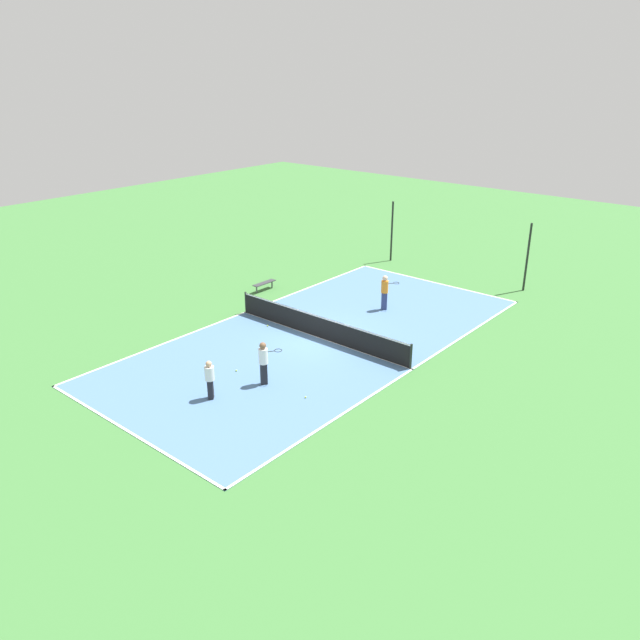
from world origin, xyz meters
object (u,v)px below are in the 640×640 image
(player_near_white, at_px, (264,360))
(fence_post_back_left, at_px, (392,231))
(tennis_ball_midcourt, at_px, (268,326))
(tennis_ball_right_alley, at_px, (306,397))
(player_center_orange, at_px, (385,290))
(tennis_ball_far_baseline, at_px, (236,371))
(bench, at_px, (264,284))
(fence_post_back_right, at_px, (527,257))
(tennis_net, at_px, (320,326))
(player_far_white, at_px, (210,377))

(player_near_white, distance_m, fence_post_back_left, 18.02)
(tennis_ball_midcourt, bearing_deg, tennis_ball_right_alley, -34.09)
(player_center_orange, xyz_separation_m, tennis_ball_far_baseline, (-0.63, -9.66, -1.02))
(tennis_ball_right_alley, xyz_separation_m, tennis_ball_far_baseline, (-3.61, -0.17, 0.00))
(bench, xyz_separation_m, player_center_orange, (6.78, 1.83, 0.69))
(player_center_orange, height_order, player_near_white, player_center_orange)
(bench, relative_size, player_near_white, 0.85)
(tennis_ball_right_alley, xyz_separation_m, fence_post_back_right, (1.25, 16.92, 1.84))
(player_near_white, distance_m, tennis_ball_right_alley, 2.23)
(tennis_net, xyz_separation_m, fence_post_back_right, (4.43, 12.30, 1.32))
(tennis_net, distance_m, player_center_orange, 4.89)
(tennis_ball_right_alley, bearing_deg, player_center_orange, 107.46)
(tennis_ball_midcourt, distance_m, tennis_ball_far_baseline, 4.81)
(fence_post_back_right, bearing_deg, tennis_ball_far_baseline, -105.88)
(tennis_net, xyz_separation_m, fence_post_back_left, (-4.43, 12.30, 1.32))
(tennis_net, xyz_separation_m, player_center_orange, (0.19, 4.86, 0.49))
(player_far_white, distance_m, tennis_ball_midcourt, 7.16)
(fence_post_back_left, bearing_deg, bench, -103.12)
(fence_post_back_left, height_order, fence_post_back_right, same)
(bench, distance_m, fence_post_back_right, 14.47)
(tennis_ball_right_alley, distance_m, tennis_ball_far_baseline, 3.62)
(player_near_white, bearing_deg, tennis_ball_right_alley, -52.31)
(player_center_orange, relative_size, tennis_ball_right_alley, 26.62)
(tennis_net, height_order, tennis_ball_far_baseline, tennis_net)
(player_far_white, relative_size, fence_post_back_left, 0.41)
(player_near_white, relative_size, tennis_ball_right_alley, 26.07)
(player_near_white, xyz_separation_m, fence_post_back_right, (3.24, 17.10, 0.85))
(player_near_white, height_order, fence_post_back_right, fence_post_back_right)
(tennis_ball_midcourt, xyz_separation_m, tennis_ball_right_alley, (5.96, -4.03, 0.00))
(bench, height_order, player_center_orange, player_center_orange)
(bench, distance_m, player_near_white, 11.07)
(bench, distance_m, tennis_ball_midcourt, 5.27)
(player_far_white, bearing_deg, bench, 174.15)
(player_far_white, xyz_separation_m, fence_post_back_right, (3.96, 19.21, 1.01))
(player_center_orange, distance_m, tennis_ball_right_alley, 10.00)
(tennis_net, bearing_deg, tennis_ball_midcourt, -168.02)
(bench, relative_size, fence_post_back_left, 0.40)
(player_far_white, xyz_separation_m, player_center_orange, (-0.28, 11.78, 0.18))
(tennis_net, relative_size, fence_post_back_right, 2.58)
(player_center_orange, bearing_deg, fence_post_back_left, 71.82)
(tennis_net, bearing_deg, bench, 155.24)
(tennis_ball_far_baseline, distance_m, fence_post_back_left, 17.65)
(bench, xyz_separation_m, player_far_white, (7.06, -9.95, 0.51))
(tennis_ball_right_alley, distance_m, fence_post_back_left, 18.64)
(tennis_ball_midcourt, relative_size, fence_post_back_right, 0.02)
(tennis_net, bearing_deg, player_far_white, -86.09)
(player_center_orange, bearing_deg, tennis_ball_far_baseline, -143.77)
(tennis_ball_right_alley, bearing_deg, player_far_white, -139.77)
(tennis_ball_right_alley, bearing_deg, fence_post_back_right, 85.78)
(bench, bearing_deg, player_far_white, -144.65)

